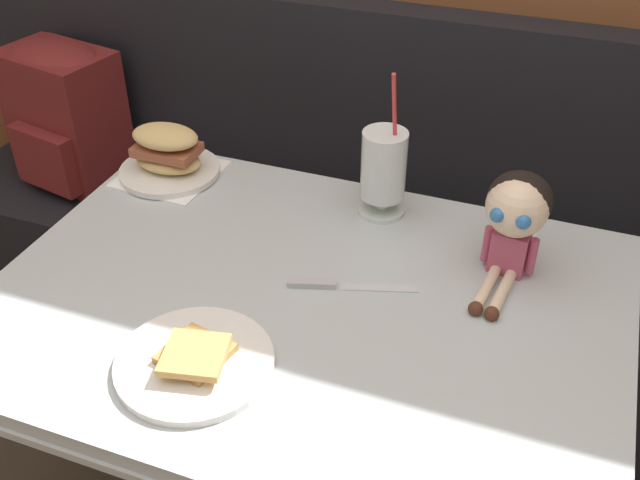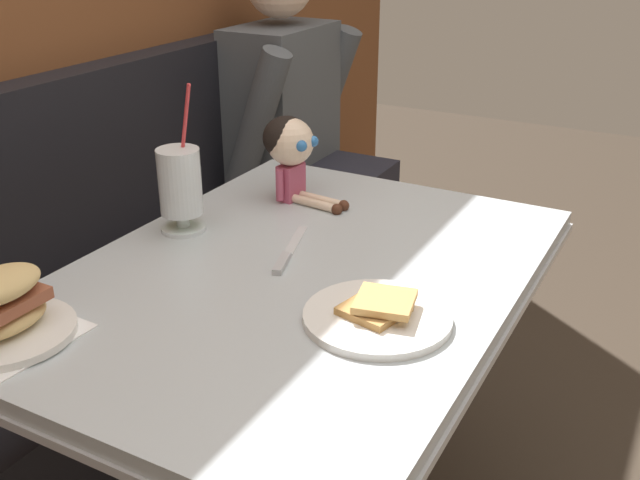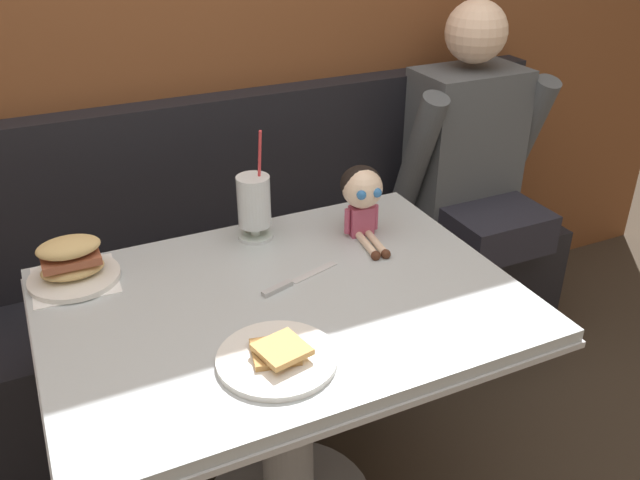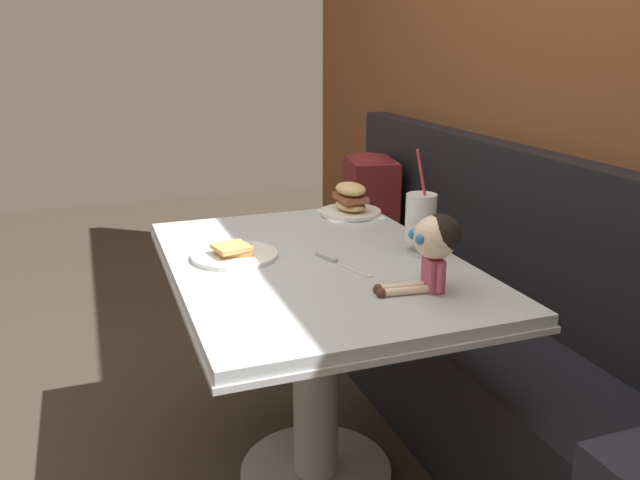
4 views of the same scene
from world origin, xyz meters
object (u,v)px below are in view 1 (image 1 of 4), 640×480
Objects in this scene: toast_plate at (195,361)px; backpack at (64,111)px; milkshake_glass at (384,169)px; seated_doll at (516,212)px; butter_knife at (329,284)px; sandwich_plate at (168,156)px.

toast_plate is 1.19m from backpack.
milkshake_glass is at bearing -16.20° from backpack.
seated_doll is (0.42, 0.41, 0.12)m from toast_plate.
butter_knife is at bearing -151.37° from seated_doll.
seated_doll reaches higher than sandwich_plate.
milkshake_glass is 1.07m from backpack.
butter_knife is at bearing -29.30° from backpack.
seated_doll is 1.36m from backpack.
milkshake_glass is at bearing 2.47° from sandwich_plate.
milkshake_glass is 0.78× the size of backpack.
sandwich_plate reaches higher than butter_knife.
milkshake_glass is 0.48m from sandwich_plate.
sandwich_plate is 0.96× the size of butter_knife.
sandwich_plate is 0.76m from seated_doll.
sandwich_plate is at bearing -177.53° from milkshake_glass.
milkshake_glass is 1.37× the size of butter_knife.
toast_plate is 0.60m from sandwich_plate.
milkshake_glass is 0.28m from butter_knife.
toast_plate is 0.80× the size of milkshake_glass.
seated_doll is (0.75, -0.09, 0.08)m from sandwich_plate.
backpack is (-1.01, 0.29, -0.18)m from milkshake_glass.
seated_doll reaches higher than toast_plate.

